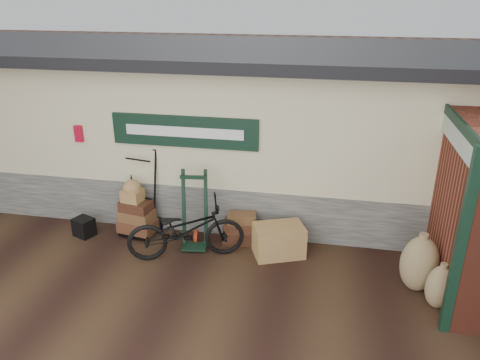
% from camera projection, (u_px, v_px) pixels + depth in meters
% --- Properties ---
extents(ground, '(80.00, 80.00, 0.00)m').
position_uv_depth(ground, '(189.00, 260.00, 7.88)').
color(ground, black).
rests_on(ground, ground).
extents(station_building, '(14.40, 4.10, 3.20)m').
position_uv_depth(station_building, '(224.00, 124.00, 9.74)').
color(station_building, '#4C4C47').
rests_on(station_building, ground).
extents(porter_trolley, '(0.90, 0.74, 1.62)m').
position_uv_depth(porter_trolley, '(140.00, 191.00, 8.54)').
color(porter_trolley, black).
rests_on(porter_trolley, ground).
extents(green_barrow, '(0.55, 0.49, 1.39)m').
position_uv_depth(green_barrow, '(194.00, 210.00, 8.08)').
color(green_barrow, black).
rests_on(green_barrow, ground).
extents(suitcase_stack, '(0.68, 0.49, 0.56)m').
position_uv_depth(suitcase_stack, '(240.00, 228.00, 8.35)').
color(suitcase_stack, '#351911').
rests_on(suitcase_stack, ground).
extents(wicker_hamper, '(0.97, 0.81, 0.54)m').
position_uv_depth(wicker_hamper, '(279.00, 240.00, 7.95)').
color(wicker_hamper, brown).
rests_on(wicker_hamper, ground).
extents(black_trunk, '(0.43, 0.40, 0.34)m').
position_uv_depth(black_trunk, '(84.00, 227.00, 8.60)').
color(black_trunk, black).
rests_on(black_trunk, ground).
extents(bicycle, '(1.31, 2.08, 1.14)m').
position_uv_depth(bicycle, '(186.00, 227.00, 7.77)').
color(bicycle, black).
rests_on(bicycle, ground).
extents(burlap_sack_left, '(0.59, 0.51, 0.90)m').
position_uv_depth(burlap_sack_left, '(419.00, 264.00, 6.95)').
color(burlap_sack_left, olive).
rests_on(burlap_sack_left, ground).
extents(burlap_sack_right, '(0.53, 0.49, 0.68)m').
position_uv_depth(burlap_sack_right, '(440.00, 287.00, 6.60)').
color(burlap_sack_right, olive).
rests_on(burlap_sack_right, ground).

